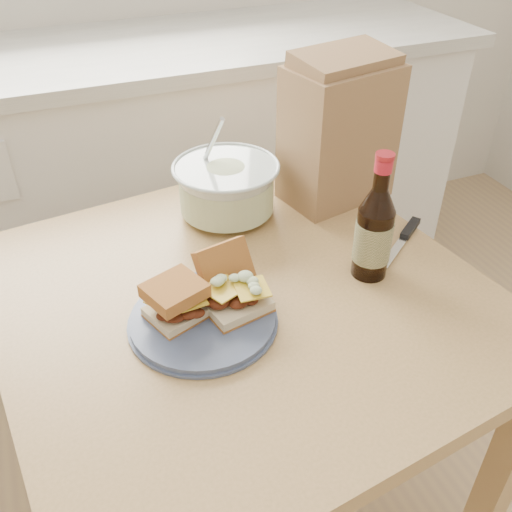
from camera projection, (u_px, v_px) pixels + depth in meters
name	position (u px, v px, depth m)	size (l,w,h in m)	color
cabinet_run	(99.00, 193.00, 1.91)	(2.50, 0.64, 0.94)	silver
dining_table	(242.00, 333.00, 1.14)	(0.99, 0.99, 0.74)	tan
plate	(203.00, 320.00, 1.00)	(0.26, 0.26, 0.02)	#465271
sandwich_left	(176.00, 300.00, 0.98)	(0.12, 0.11, 0.07)	beige
sandwich_right	(232.00, 287.00, 1.02)	(0.12, 0.17, 0.09)	beige
coleslaw_bowl	(227.00, 190.00, 1.27)	(0.24, 0.24, 0.24)	silver
beer_bottle	(374.00, 232.00, 1.07)	(0.07, 0.07, 0.26)	black
knife	(406.00, 234.00, 1.23)	(0.17, 0.13, 0.01)	silver
paper_bag	(339.00, 135.00, 1.28)	(0.24, 0.16, 0.31)	olive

